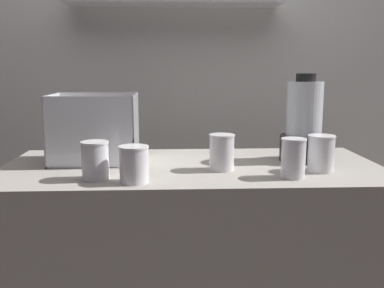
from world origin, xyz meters
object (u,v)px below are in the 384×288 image
at_px(carrot_display_bin, 94,141).
at_px(juice_cup_orange_left, 134,166).
at_px(juice_cup_carrot_middle, 222,154).
at_px(juice_cup_mango_far_left, 95,163).
at_px(juice_cup_orange_far_right, 321,156).
at_px(blender_pitcher, 304,126).
at_px(juice_cup_carrot_right, 293,160).

relative_size(carrot_display_bin, juice_cup_orange_left, 2.73).
bearing_deg(juice_cup_carrot_middle, juice_cup_orange_left, -152.15).
relative_size(juice_cup_mango_far_left, juice_cup_orange_far_right, 0.98).
xyz_separation_m(carrot_display_bin, juice_cup_mango_far_left, (0.05, -0.27, -0.03)).
bearing_deg(juice_cup_mango_far_left, blender_pitcher, 18.32).
bearing_deg(blender_pitcher, carrot_display_bin, 178.59).
xyz_separation_m(juice_cup_carrot_right, juice_cup_orange_far_right, (0.12, 0.08, -0.00)).
xyz_separation_m(blender_pitcher, juice_cup_mango_far_left, (-0.76, -0.25, -0.08)).
bearing_deg(juice_cup_orange_far_right, carrot_display_bin, 166.59).
distance_m(blender_pitcher, juice_cup_orange_far_right, 0.19).
height_order(juice_cup_mango_far_left, juice_cup_orange_far_right, juice_cup_orange_far_right).
bearing_deg(carrot_display_bin, juice_cup_orange_left, -60.27).
bearing_deg(juice_cup_orange_far_right, juice_cup_orange_left, -169.34).
xyz_separation_m(juice_cup_orange_left, juice_cup_carrot_right, (0.52, 0.04, 0.01)).
bearing_deg(juice_cup_mango_far_left, juice_cup_carrot_middle, 14.66).
height_order(juice_cup_mango_far_left, juice_cup_carrot_right, juice_cup_carrot_right).
bearing_deg(carrot_display_bin, blender_pitcher, -1.41).
bearing_deg(blender_pitcher, juice_cup_carrot_right, -113.17).
relative_size(juice_cup_orange_left, juice_cup_carrot_right, 0.89).
distance_m(blender_pitcher, juice_cup_carrot_middle, 0.37).
height_order(juice_cup_carrot_middle, juice_cup_carrot_right, juice_cup_carrot_right).
height_order(carrot_display_bin, juice_cup_carrot_right, carrot_display_bin).
bearing_deg(carrot_display_bin, juice_cup_mango_far_left, -79.14).
bearing_deg(juice_cup_carrot_middle, blender_pitcher, 22.76).
distance_m(juice_cup_carrot_right, juice_cup_orange_far_right, 0.15).
bearing_deg(juice_cup_orange_left, juice_cup_carrot_middle, 27.85).
relative_size(carrot_display_bin, juice_cup_carrot_middle, 2.51).
xyz_separation_m(blender_pitcher, juice_cup_carrot_middle, (-0.33, -0.14, -0.08)).
height_order(blender_pitcher, juice_cup_carrot_middle, blender_pitcher).
bearing_deg(juice_cup_orange_left, carrot_display_bin, 119.73).
xyz_separation_m(blender_pitcher, juice_cup_carrot_right, (-0.11, -0.26, -0.08)).
height_order(juice_cup_orange_left, juice_cup_carrot_middle, juice_cup_carrot_middle).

